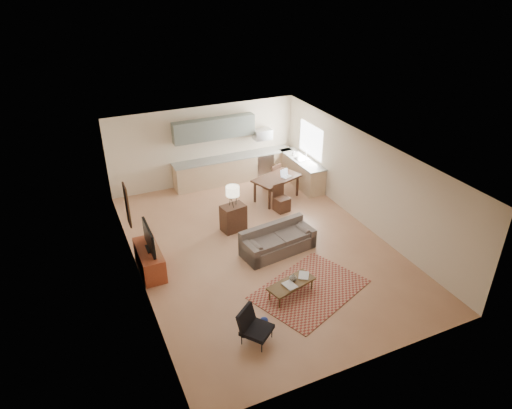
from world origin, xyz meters
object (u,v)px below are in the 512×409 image
armchair (257,327)px  dining_table (276,188)px  tv_credenza (150,260)px  console_table (233,218)px  sofa (278,240)px  coffee_table (291,289)px

armchair → dining_table: size_ratio=0.48×
tv_credenza → console_table: console_table is taller
sofa → console_table: size_ratio=2.63×
console_table → dining_table: bearing=22.1°
sofa → tv_credenza: bearing=162.5°
armchair → dining_table: dining_table is taller
coffee_table → armchair: armchair is taller
tv_credenza → dining_table: dining_table is taller
coffee_table → tv_credenza: 3.58m
armchair → console_table: 4.40m
console_table → dining_table: size_ratio=0.52×
armchair → console_table: console_table is taller
sofa → coffee_table: bearing=-114.9°
coffee_table → tv_credenza: (-2.76, 2.28, 0.14)m
armchair → tv_credenza: armchair is taller
armchair → tv_credenza: bearing=75.8°
dining_table → sofa: bearing=-135.9°
sofa → dining_table: bearing=56.3°
sofa → coffee_table: 1.82m
coffee_table → dining_table: (1.84, 4.46, 0.21)m
sofa → coffee_table: (-0.53, -1.73, -0.18)m
sofa → armchair: armchair is taller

